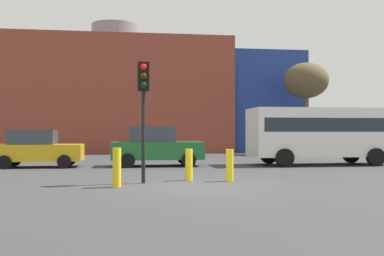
{
  "coord_description": "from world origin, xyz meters",
  "views": [
    {
      "loc": [
        -1.97,
        -12.89,
        1.58
      ],
      "look_at": [
        0.74,
        6.93,
        1.77
      ],
      "focal_mm": 41.78,
      "sensor_mm": 36.0,
      "label": 1
    }
  ],
  "objects_px": {
    "parked_car_2": "(156,147)",
    "traffic_light_island": "(143,94)",
    "parked_car_1": "(37,149)",
    "bare_tree_0": "(306,81)",
    "bollard_yellow_2": "(230,165)",
    "bollard_yellow_0": "(117,167)",
    "bollard_yellow_1": "(189,165)",
    "white_bus": "(320,131)"
  },
  "relations": [
    {
      "from": "parked_car_2",
      "to": "traffic_light_island",
      "type": "distance_m",
      "value": 7.26
    },
    {
      "from": "parked_car_1",
      "to": "parked_car_2",
      "type": "bearing_deg",
      "value": -0.0
    },
    {
      "from": "parked_car_2",
      "to": "bare_tree_0",
      "type": "xyz_separation_m",
      "value": [
        11.27,
        9.68,
        4.33
      ]
    },
    {
      "from": "traffic_light_island",
      "to": "bollard_yellow_2",
      "type": "xyz_separation_m",
      "value": [
        2.77,
        0.19,
        -2.25
      ]
    },
    {
      "from": "parked_car_2",
      "to": "bollard_yellow_0",
      "type": "bearing_deg",
      "value": -101.17
    },
    {
      "from": "bollard_yellow_2",
      "to": "bollard_yellow_1",
      "type": "bearing_deg",
      "value": 162.28
    },
    {
      "from": "white_bus",
      "to": "bare_tree_0",
      "type": "relative_size",
      "value": 1.04
    },
    {
      "from": "bare_tree_0",
      "to": "parked_car_1",
      "type": "bearing_deg",
      "value": -149.78
    },
    {
      "from": "parked_car_1",
      "to": "bollard_yellow_2",
      "type": "bearing_deg",
      "value": -42.75
    },
    {
      "from": "bollard_yellow_0",
      "to": "parked_car_1",
      "type": "bearing_deg",
      "value": 115.71
    },
    {
      "from": "parked_car_1",
      "to": "white_bus",
      "type": "height_order",
      "value": "white_bus"
    },
    {
      "from": "white_bus",
      "to": "parked_car_1",
      "type": "bearing_deg",
      "value": 178.75
    },
    {
      "from": "white_bus",
      "to": "bollard_yellow_0",
      "type": "bearing_deg",
      "value": -141.35
    },
    {
      "from": "parked_car_2",
      "to": "bollard_yellow_1",
      "type": "relative_size",
      "value": 4.1
    },
    {
      "from": "traffic_light_island",
      "to": "bare_tree_0",
      "type": "xyz_separation_m",
      "value": [
        12.05,
        16.65,
        2.48
      ]
    },
    {
      "from": "bollard_yellow_1",
      "to": "bollard_yellow_0",
      "type": "bearing_deg",
      "value": -146.91
    },
    {
      "from": "bollard_yellow_2",
      "to": "bare_tree_0",
      "type": "bearing_deg",
      "value": 60.6
    },
    {
      "from": "bollard_yellow_2",
      "to": "parked_car_2",
      "type": "bearing_deg",
      "value": 106.42
    },
    {
      "from": "bare_tree_0",
      "to": "bollard_yellow_0",
      "type": "distance_m",
      "value": 22.23
    },
    {
      "from": "bollard_yellow_0",
      "to": "parked_car_2",
      "type": "bearing_deg",
      "value": 78.83
    },
    {
      "from": "parked_car_2",
      "to": "bollard_yellow_1",
      "type": "xyz_separation_m",
      "value": [
        0.73,
        -6.38,
        -0.39
      ]
    },
    {
      "from": "parked_car_2",
      "to": "bollard_yellow_0",
      "type": "xyz_separation_m",
      "value": [
        -1.55,
        -7.86,
        -0.34
      ]
    },
    {
      "from": "bare_tree_0",
      "to": "bollard_yellow_2",
      "type": "bearing_deg",
      "value": -119.4
    },
    {
      "from": "parked_car_2",
      "to": "bollard_yellow_0",
      "type": "distance_m",
      "value": 8.02
    },
    {
      "from": "parked_car_1",
      "to": "white_bus",
      "type": "bearing_deg",
      "value": -1.25
    },
    {
      "from": "parked_car_1",
      "to": "bollard_yellow_1",
      "type": "relative_size",
      "value": 3.76
    },
    {
      "from": "parked_car_2",
      "to": "traffic_light_island",
      "type": "xyz_separation_m",
      "value": [
        -0.77,
        -6.97,
        1.85
      ]
    },
    {
      "from": "white_bus",
      "to": "traffic_light_island",
      "type": "relative_size",
      "value": 1.81
    },
    {
      "from": "bollard_yellow_0",
      "to": "bollard_yellow_2",
      "type": "height_order",
      "value": "bollard_yellow_0"
    },
    {
      "from": "bollard_yellow_0",
      "to": "bollard_yellow_1",
      "type": "height_order",
      "value": "bollard_yellow_0"
    },
    {
      "from": "white_bus",
      "to": "bollard_yellow_0",
      "type": "xyz_separation_m",
      "value": [
        -9.47,
        -7.57,
        -1.06
      ]
    },
    {
      "from": "bollard_yellow_1",
      "to": "bollard_yellow_2",
      "type": "height_order",
      "value": "bollard_yellow_1"
    },
    {
      "from": "traffic_light_island",
      "to": "white_bus",
      "type": "bearing_deg",
      "value": 129.57
    },
    {
      "from": "parked_car_2",
      "to": "bollard_yellow_2",
      "type": "distance_m",
      "value": 7.08
    },
    {
      "from": "white_bus",
      "to": "traffic_light_island",
      "type": "distance_m",
      "value": 11.02
    },
    {
      "from": "parked_car_2",
      "to": "bollard_yellow_2",
      "type": "xyz_separation_m",
      "value": [
        2.0,
        -6.78,
        -0.4
      ]
    },
    {
      "from": "traffic_light_island",
      "to": "bollard_yellow_1",
      "type": "relative_size",
      "value": 3.64
    },
    {
      "from": "traffic_light_island",
      "to": "bollard_yellow_2",
      "type": "distance_m",
      "value": 3.57
    },
    {
      "from": "bollard_yellow_0",
      "to": "white_bus",
      "type": "bearing_deg",
      "value": 38.65
    },
    {
      "from": "white_bus",
      "to": "bare_tree_0",
      "type": "xyz_separation_m",
      "value": [
        3.36,
        9.97,
        3.62
      ]
    },
    {
      "from": "parked_car_1",
      "to": "white_bus",
      "type": "xyz_separation_m",
      "value": [
        13.26,
        -0.29,
        0.79
      ]
    },
    {
      "from": "white_bus",
      "to": "bare_tree_0",
      "type": "distance_m",
      "value": 11.12
    }
  ]
}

